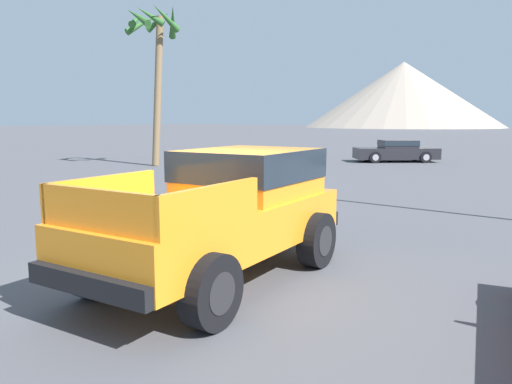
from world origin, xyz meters
TOP-DOWN VIEW (x-y plane):
  - ground_plane at (0.00, 0.00)m, footprint 320.00×320.00m
  - orange_pickup_truck at (0.16, 0.52)m, footprint 2.54×5.02m
  - parked_car_dark at (-5.24, 22.01)m, footprint 4.61×4.17m
  - palm_tree_short at (-14.31, 12.47)m, footprint 2.96×2.67m

SIDE VIEW (x-z plane):
  - ground_plane at x=0.00m, z-range 0.00..0.00m
  - parked_car_dark at x=-5.24m, z-range 0.01..1.22m
  - orange_pickup_truck at x=0.16m, z-range 0.13..2.04m
  - palm_tree_short at x=-14.31m, z-range 1.95..9.86m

